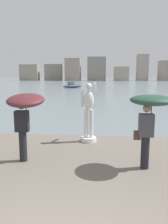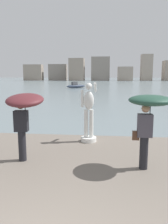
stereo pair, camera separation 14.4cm
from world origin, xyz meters
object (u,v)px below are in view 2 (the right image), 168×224
object	(u,v)px
onlooker_left	(24,107)
boat_mid	(76,86)
statue_white_figure	(89,115)
onlooker_right	(149,109)

from	to	relation	value
onlooker_left	boat_mid	bearing A→B (deg)	96.16
statue_white_figure	onlooker_right	size ratio (longest dim) A/B	1.12
statue_white_figure	onlooker_left	distance (m)	2.75
onlooker_left	onlooker_right	xyz separation A→B (m)	(3.42, -0.25, 0.04)
statue_white_figure	onlooker_left	xyz separation A→B (m)	(-1.67, -2.11, 0.58)
statue_white_figure	onlooker_left	world-z (taller)	statue_white_figure
statue_white_figure	onlooker_left	size ratio (longest dim) A/B	1.10
statue_white_figure	onlooker_right	bearing A→B (deg)	-53.39
onlooker_left	onlooker_right	size ratio (longest dim) A/B	1.02
statue_white_figure	boat_mid	world-z (taller)	statue_white_figure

